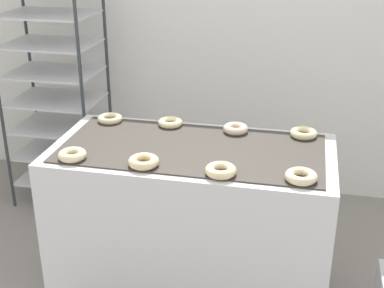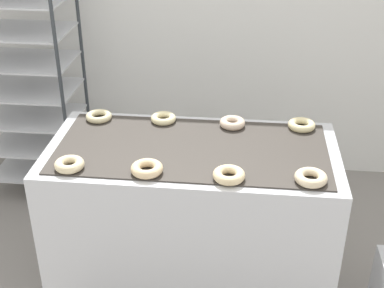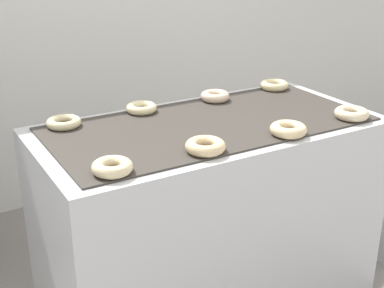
{
  "view_description": "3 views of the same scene",
  "coord_description": "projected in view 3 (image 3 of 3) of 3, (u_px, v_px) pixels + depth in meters",
  "views": [
    {
      "loc": [
        0.55,
        -1.9,
        2.1
      ],
      "look_at": [
        0.0,
        0.62,
        0.98
      ],
      "focal_mm": 50.0,
      "sensor_mm": 36.0,
      "label": 1
    },
    {
      "loc": [
        0.26,
        -1.74,
        2.29
      ],
      "look_at": [
        0.0,
        0.62,
        0.98
      ],
      "focal_mm": 50.0,
      "sensor_mm": 36.0,
      "label": 2
    },
    {
      "loc": [
        -1.16,
        -1.21,
        1.74
      ],
      "look_at": [
        0.0,
        0.77,
        0.81
      ],
      "focal_mm": 50.0,
      "sensor_mm": 36.0,
      "label": 3
    }
  ],
  "objects": [
    {
      "name": "donut_near_midright",
      "position": [
        288.0,
        129.0,
        2.16
      ],
      "size": [
        0.15,
        0.15,
        0.04
      ],
      "primitive_type": "torus",
      "color": "beige",
      "rests_on": "fryer_machine"
    },
    {
      "name": "donut_far_midleft",
      "position": [
        141.0,
        108.0,
        2.43
      ],
      "size": [
        0.14,
        0.14,
        0.04
      ],
      "primitive_type": "torus",
      "color": "beige",
      "rests_on": "fryer_machine"
    },
    {
      "name": "donut_far_left",
      "position": [
        64.0,
        122.0,
        2.25
      ],
      "size": [
        0.15,
        0.15,
        0.04
      ],
      "primitive_type": "torus",
      "color": "beige",
      "rests_on": "fryer_machine"
    },
    {
      "name": "fryer_machine",
      "position": [
        208.0,
        220.0,
        2.48
      ],
      "size": [
        1.5,
        0.75,
        0.96
      ],
      "color": "silver",
      "rests_on": "ground_plane"
    },
    {
      "name": "donut_far_midright",
      "position": [
        215.0,
        96.0,
        2.59
      ],
      "size": [
        0.14,
        0.14,
        0.04
      ],
      "primitive_type": "torus",
      "color": "beige",
      "rests_on": "fryer_machine"
    },
    {
      "name": "donut_far_right",
      "position": [
        274.0,
        85.0,
        2.78
      ],
      "size": [
        0.15,
        0.15,
        0.04
      ],
      "primitive_type": "torus",
      "color": "beige",
      "rests_on": "fryer_machine"
    },
    {
      "name": "donut_near_midleft",
      "position": [
        205.0,
        146.0,
        1.99
      ],
      "size": [
        0.15,
        0.15,
        0.04
      ],
      "primitive_type": "torus",
      "color": "beige",
      "rests_on": "fryer_machine"
    },
    {
      "name": "donut_near_left",
      "position": [
        112.0,
        167.0,
        1.82
      ],
      "size": [
        0.14,
        0.14,
        0.04
      ],
      "primitive_type": "torus",
      "color": "beige",
      "rests_on": "fryer_machine"
    },
    {
      "name": "donut_near_right",
      "position": [
        352.0,
        113.0,
        2.35
      ],
      "size": [
        0.15,
        0.15,
        0.04
      ],
      "primitive_type": "torus",
      "color": "beige",
      "rests_on": "fryer_machine"
    }
  ]
}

